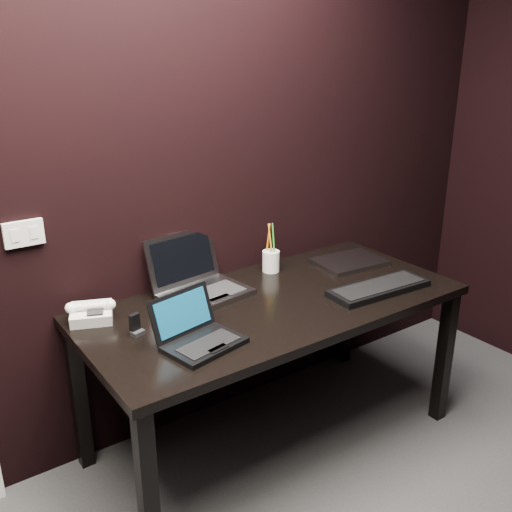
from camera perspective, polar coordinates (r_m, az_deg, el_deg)
wall_back at (r=2.54m, az=-9.10°, el=8.68°), size 4.00×0.00×4.00m
wall_switch at (r=2.37m, az=-22.21°, el=2.10°), size 0.15×0.02×0.10m
desk at (r=2.57m, az=1.78°, el=-6.01°), size 1.70×0.80×0.74m
netbook at (r=2.17m, az=-5.81°, el=-7.86°), size 0.33×0.30×0.18m
silver_laptop at (r=2.59m, az=-5.68°, el=-2.81°), size 0.42×0.38×0.26m
ext_keyboard at (r=2.68m, az=12.18°, el=-3.15°), size 0.51×0.20×0.03m
closed_laptop at (r=2.98m, az=9.31°, el=-0.58°), size 0.37×0.28×0.02m
desk_phone at (r=2.43m, az=-16.14°, el=-5.47°), size 0.21×0.20×0.10m
mobile_phone at (r=2.28m, az=-11.94°, el=-6.95°), size 0.06×0.05×0.09m
pen_cup at (r=2.83m, az=1.49°, el=-0.42°), size 0.11×0.11×0.25m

